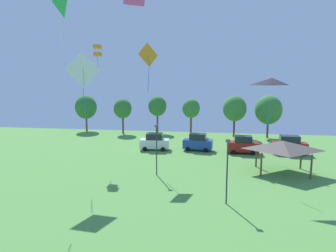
{
  "coord_description": "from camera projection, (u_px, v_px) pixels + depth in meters",
  "views": [
    {
      "loc": [
        0.46,
        1.56,
        10.07
      ],
      "look_at": [
        -1.93,
        16.97,
        7.71
      ],
      "focal_mm": 32.0,
      "sensor_mm": 36.0,
      "label": 1
    }
  ],
  "objects": [
    {
      "name": "kite_flying_3",
      "position": [
        97.0,
        51.0,
        37.9
      ],
      "size": [
        0.9,
        0.93,
        3.36
      ],
      "color": "orange"
    },
    {
      "name": "parked_car_leftmost",
      "position": [
        154.0,
        142.0,
        43.87
      ],
      "size": [
        4.38,
        2.39,
        2.47
      ],
      "rotation": [
        0.0,
        0.0,
        0.09
      ],
      "color": "silver",
      "rests_on": "ground"
    },
    {
      "name": "treeline_tree_2",
      "position": [
        157.0,
        106.0,
        58.0
      ],
      "size": [
        3.53,
        3.53,
        7.15
      ],
      "color": "brown",
      "rests_on": "ground"
    },
    {
      "name": "treeline_tree_5",
      "position": [
        268.0,
        110.0,
        52.71
      ],
      "size": [
        4.67,
        4.67,
        7.57
      ],
      "color": "brown",
      "rests_on": "ground"
    },
    {
      "name": "treeline_tree_0",
      "position": [
        86.0,
        107.0,
        60.35
      ],
      "size": [
        4.31,
        4.31,
        7.18
      ],
      "color": "brown",
      "rests_on": "ground"
    },
    {
      "name": "parked_car_second_from_left",
      "position": [
        198.0,
        142.0,
        43.43
      ],
      "size": [
        4.34,
        2.25,
        2.51
      ],
      "rotation": [
        0.0,
        0.0,
        -0.1
      ],
      "color": "#234299",
      "rests_on": "ground"
    },
    {
      "name": "treeline_tree_1",
      "position": [
        123.0,
        109.0,
        57.17
      ],
      "size": [
        3.42,
        3.42,
        6.69
      ],
      "color": "brown",
      "rests_on": "ground"
    },
    {
      "name": "kite_flying_4",
      "position": [
        60.0,
        0.0,
        26.19
      ],
      "size": [
        2.58,
        2.0,
        6.48
      ],
      "color": "green"
    },
    {
      "name": "light_post_1",
      "position": [
        227.0,
        167.0,
        24.28
      ],
      "size": [
        0.36,
        0.2,
        5.43
      ],
      "color": "#2D2D33",
      "rests_on": "ground"
    },
    {
      "name": "parked_car_third_from_left",
      "position": [
        243.0,
        145.0,
        41.74
      ],
      "size": [
        4.25,
        2.02,
        2.49
      ],
      "rotation": [
        0.0,
        0.0,
        -0.0
      ],
      "color": "maroon",
      "rests_on": "ground"
    },
    {
      "name": "parked_car_rightmost_in_row",
      "position": [
        289.0,
        145.0,
        41.31
      ],
      "size": [
        4.69,
        2.16,
        2.6
      ],
      "rotation": [
        0.0,
        0.0,
        -0.05
      ],
      "color": "maroon",
      "rests_on": "ground"
    },
    {
      "name": "treeline_tree_3",
      "position": [
        191.0,
        108.0,
        55.86
      ],
      "size": [
        3.29,
        3.29,
        6.78
      ],
      "color": "brown",
      "rests_on": "ground"
    },
    {
      "name": "light_post_2",
      "position": [
        157.0,
        147.0,
        31.79
      ],
      "size": [
        0.36,
        0.2,
        5.5
      ],
      "color": "#2D2D33",
      "rests_on": "ground"
    },
    {
      "name": "treeline_tree_4",
      "position": [
        235.0,
        109.0,
        53.53
      ],
      "size": [
        4.16,
        4.16,
        7.44
      ],
      "color": "brown",
      "rests_on": "ground"
    },
    {
      "name": "park_pavilion",
      "position": [
        283.0,
        145.0,
        32.69
      ],
      "size": [
        6.45,
        4.87,
        3.6
      ],
      "color": "brown",
      "rests_on": "ground"
    },
    {
      "name": "kite_flying_0",
      "position": [
        272.0,
        88.0,
        29.05
      ],
      "size": [
        2.95,
        2.41,
        4.24
      ],
      "color": "black"
    },
    {
      "name": "kite_flying_6",
      "position": [
        148.0,
        56.0,
        34.95
      ],
      "size": [
        1.9,
        2.2,
        5.77
      ],
      "color": "orange"
    },
    {
      "name": "kite_flying_1",
      "position": [
        83.0,
        72.0,
        29.04
      ],
      "size": [
        2.75,
        2.25,
        7.08
      ],
      "color": "white"
    }
  ]
}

